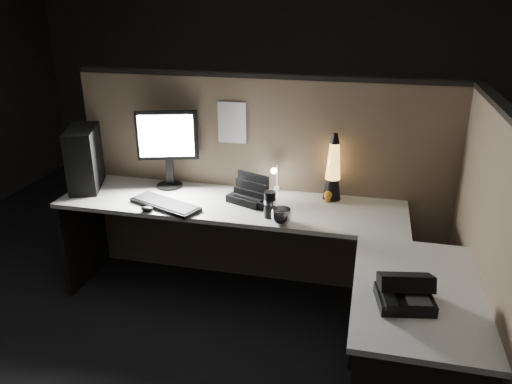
% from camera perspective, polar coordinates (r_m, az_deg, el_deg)
% --- Properties ---
extents(floor, '(6.00, 6.00, 0.00)m').
position_cam_1_polar(floor, '(3.17, -3.13, -17.97)').
color(floor, black).
rests_on(floor, ground).
extents(room_shell, '(6.00, 6.00, 6.00)m').
position_cam_1_polar(room_shell, '(2.47, -3.91, 12.34)').
color(room_shell, silver).
rests_on(room_shell, ground).
extents(partition_back, '(2.66, 0.06, 1.50)m').
position_cam_1_polar(partition_back, '(3.57, 0.80, 0.91)').
color(partition_back, brown).
rests_on(partition_back, ground).
extents(partition_right, '(0.06, 1.66, 1.50)m').
position_cam_1_polar(partition_right, '(2.81, 24.47, -7.33)').
color(partition_right, brown).
rests_on(partition_right, ground).
extents(desk, '(2.60, 1.60, 0.73)m').
position_cam_1_polar(desk, '(3.00, 1.32, -6.91)').
color(desk, beige).
rests_on(desk, ground).
extents(pc_tower, '(0.32, 0.45, 0.43)m').
position_cam_1_polar(pc_tower, '(3.70, -19.01, 3.67)').
color(pc_tower, black).
rests_on(pc_tower, desk).
extents(monitor, '(0.42, 0.18, 0.55)m').
position_cam_1_polar(monitor, '(3.54, -10.08, 5.68)').
color(monitor, black).
rests_on(monitor, desk).
extents(keyboard, '(0.52, 0.34, 0.02)m').
position_cam_1_polar(keyboard, '(3.30, -10.34, -1.41)').
color(keyboard, black).
rests_on(keyboard, desk).
extents(mouse, '(0.08, 0.06, 0.03)m').
position_cam_1_polar(mouse, '(3.25, -12.36, -1.90)').
color(mouse, black).
rests_on(mouse, desk).
extents(clip_lamp, '(0.04, 0.16, 0.21)m').
position_cam_1_polar(clip_lamp, '(3.41, 2.24, 1.74)').
color(clip_lamp, white).
rests_on(clip_lamp, desk).
extents(organizer, '(0.31, 0.30, 0.19)m').
position_cam_1_polar(organizer, '(3.32, -0.59, -0.28)').
color(organizer, black).
rests_on(organizer, desk).
extents(lava_lamp, '(0.12, 0.12, 0.45)m').
position_cam_1_polar(lava_lamp, '(3.34, 8.79, 2.24)').
color(lava_lamp, black).
rests_on(lava_lamp, desk).
extents(travel_mug, '(0.08, 0.08, 0.17)m').
position_cam_1_polar(travel_mug, '(3.06, 1.60, -1.43)').
color(travel_mug, black).
rests_on(travel_mug, desk).
extents(steel_mug, '(0.16, 0.16, 0.10)m').
position_cam_1_polar(steel_mug, '(2.99, 2.90, -2.80)').
color(steel_mug, '#B3B4BA').
rests_on(steel_mug, desk).
extents(figurine, '(0.06, 0.06, 0.06)m').
position_cam_1_polar(figurine, '(3.34, 8.22, -0.34)').
color(figurine, orange).
rests_on(figurine, desk).
extents(pinned_paper, '(0.20, 0.00, 0.28)m').
position_cam_1_polar(pinned_paper, '(3.45, -2.78, 7.91)').
color(pinned_paper, white).
rests_on(pinned_paper, partition_back).
extents(desk_phone, '(0.27, 0.28, 0.14)m').
position_cam_1_polar(desk_phone, '(2.36, 16.56, -10.90)').
color(desk_phone, black).
rests_on(desk_phone, desk).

